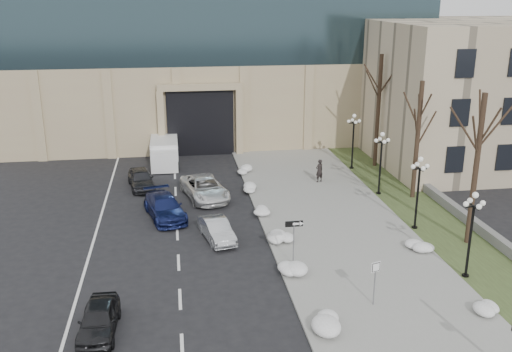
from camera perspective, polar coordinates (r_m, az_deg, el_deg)
The scene contains 29 objects.
sidewalk at distance 37.08m, azimuth 7.81°, elevation -4.75°, with size 9.00×40.00×0.12m, color gray.
curb at distance 36.13m, azimuth 0.90°, elevation -5.18°, with size 0.30×40.00×0.14m, color gray.
grass_strip at distance 39.33m, azimuth 16.97°, elevation -4.06°, with size 4.00×40.00×0.10m, color #364321.
stone_wall at distance 41.76m, azimuth 18.35°, elevation -2.48°, with size 0.50×30.00×0.70m, color slate.
classical_building at distance 55.37m, azimuth 22.82°, elevation 7.94°, with size 22.00×18.12×12.00m.
car_a at distance 26.43m, azimuth -15.46°, elevation -13.65°, with size 1.59×3.94×1.34m, color black.
car_b at distance 34.41m, azimuth -3.94°, elevation -5.40°, with size 1.36×3.91×1.29m, color #ABAFB3.
car_c at distance 38.08m, azimuth -9.11°, elevation -3.09°, with size 2.08×5.12×1.48m, color navy.
car_d at distance 41.31m, azimuth -5.16°, elevation -1.20°, with size 2.57×5.56×1.55m, color silver.
car_e at distance 44.22m, azimuth -11.42°, elevation -0.25°, with size 1.73×4.31×1.47m, color #292A2E.
pedestrian at distance 44.55m, azimuth 6.35°, elevation 0.53°, with size 0.67×0.44×1.82m, color black.
box_truck at distance 50.20m, azimuth -9.14°, elevation 2.38°, with size 2.38×6.63×2.10m.
one_way_sign at distance 30.47m, azimuth 4.13°, elevation -5.32°, with size 1.00×0.27×2.71m.
keep_sign at distance 27.48m, azimuth 11.84°, elevation -9.58°, with size 0.49×0.19×2.33m.
snow_clump_b at distance 26.04m, azimuth 6.56°, elevation -14.54°, with size 1.10×1.60×0.36m, color white.
snow_clump_c at distance 30.23m, azimuth 3.55°, elevation -9.56°, with size 1.10×1.60×0.36m, color white.
snow_clump_d at distance 33.93m, azimuth 2.52°, elevation -6.36°, with size 1.10×1.60×0.36m, color white.
snow_clump_e at distance 38.03m, azimuth 0.72°, elevation -3.60°, with size 1.10×1.60×0.36m, color white.
snow_clump_f at distance 42.36m, azimuth -0.30°, elevation -1.32°, with size 1.10×1.60×0.36m, color white.
snow_clump_g at distance 46.64m, azimuth -0.92°, elevation 0.49°, with size 1.10×1.60×0.36m, color white.
snow_clump_h at distance 29.13m, azimuth 22.18°, elevation -12.10°, with size 1.10×1.60×0.36m, color white.
snow_clump_i at distance 34.19m, azimuth 16.25°, elevation -6.91°, with size 1.10×1.60×0.36m, color white.
lamppost_a at distance 30.93m, azimuth 20.79°, elevation -4.46°, with size 1.18×1.18×4.76m.
lamppost_b at distance 36.35m, azimuth 15.95°, elevation -0.69°, with size 1.18×1.18×4.76m.
lamppost_c at distance 42.08m, azimuth 12.40°, elevation 2.08°, with size 1.18×1.18×4.76m.
lamppost_d at distance 48.00m, azimuth 9.71°, elevation 4.18°, with size 1.18×1.18×4.76m.
tree_near at distance 34.46m, azimuth 21.35°, elevation 2.54°, with size 3.20×3.20×9.00m.
tree_mid at distance 41.44m, azimuth 15.97°, elevation 5.04°, with size 3.20×3.20×8.50m.
tree_far at distance 48.58m, azimuth 12.21°, elevation 7.90°, with size 3.20×3.20×9.50m.
Camera 1 is at (-6.45, -18.81, 14.18)m, focal length 40.00 mm.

